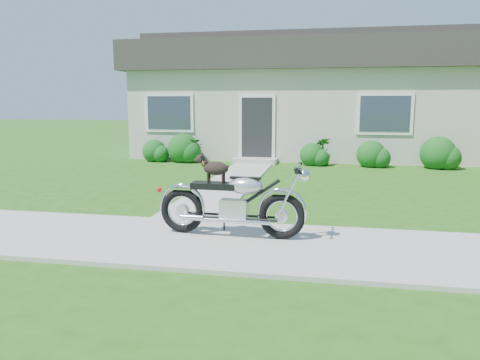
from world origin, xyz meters
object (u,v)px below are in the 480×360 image
potted_plant_left (195,150)px  motorcycle_with_dog (233,201)px  potted_plant_right (323,152)px  house (308,96)px

potted_plant_left → motorcycle_with_dog: bearing=-70.0°
potted_plant_left → potted_plant_right: (4.15, 0.00, 0.04)m
house → potted_plant_left: 5.21m
house → potted_plant_left: (-3.48, -3.44, -1.77)m
house → potted_plant_left: house is taller
potted_plant_left → potted_plant_right: 4.15m
potted_plant_left → potted_plant_right: size_ratio=0.91×
house → potted_plant_right: bearing=-79.0°
house → potted_plant_right: house is taller
potted_plant_left → motorcycle_with_dog: (3.01, -8.26, 0.17)m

